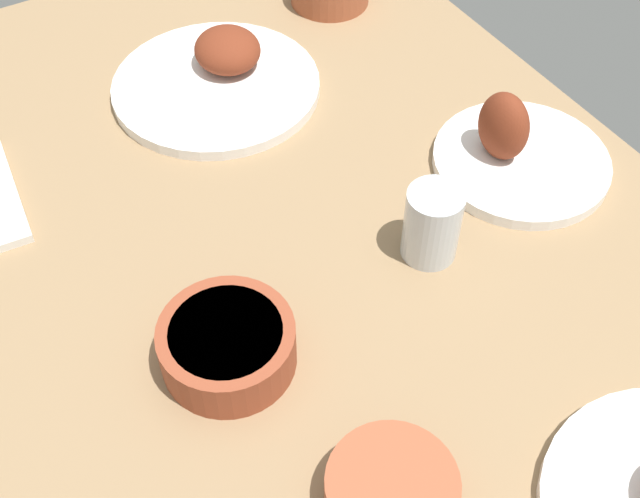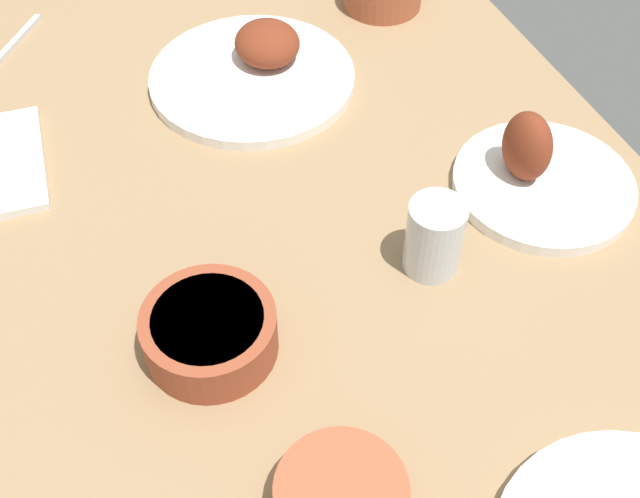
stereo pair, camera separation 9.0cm
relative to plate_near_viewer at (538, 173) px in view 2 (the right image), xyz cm
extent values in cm
cube|color=#937551|center=(-1.23, 29.38, -4.35)|extent=(140.00, 90.00, 4.00)
cylinder|color=white|center=(-0.72, -0.62, -1.55)|extent=(22.41, 22.41, 1.60)
ellipsoid|color=maroon|center=(1.63, 1.41, 3.49)|extent=(7.37, 5.24, 9.22)
cylinder|color=white|center=(32.85, 26.15, -1.55)|extent=(28.95, 28.95, 1.60)
ellipsoid|color=maroon|center=(35.38, 22.84, 1.76)|extent=(9.75, 9.19, 5.45)
cylinder|color=#4C192D|center=(-29.41, 38.58, 1.74)|extent=(9.87, 9.87, 1.00)
cylinder|color=brown|center=(-8.10, 44.34, 0.31)|extent=(14.05, 14.05, 5.32)
cylinder|color=brown|center=(-8.10, 44.34, 2.48)|extent=(11.52, 11.52, 1.00)
cylinder|color=silver|center=(-6.38, 17.84, 2.27)|extent=(6.47, 6.47, 9.24)
cube|color=silver|center=(53.31, 57.24, -1.95)|extent=(14.34, 11.52, 0.80)
camera|label=1|loc=(-51.86, 59.19, 68.33)|focal=44.79mm
camera|label=2|loc=(-55.82, 51.08, 68.33)|focal=44.79mm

